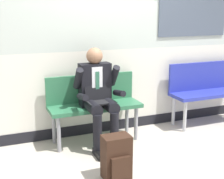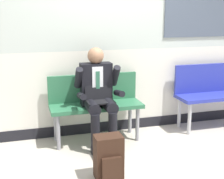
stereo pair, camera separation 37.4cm
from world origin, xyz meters
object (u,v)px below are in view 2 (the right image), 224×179
at_px(bench_with_person, 95,101).
at_px(person_seated, 98,94).
at_px(backpack, 109,158).
at_px(bench_empty, 215,90).

distance_m(bench_with_person, person_seated, 0.24).
bearing_deg(backpack, bench_empty, 28.76).
bearing_deg(person_seated, bench_empty, 6.24).
bearing_deg(person_seated, bench_with_person, 90.00).
height_order(bench_with_person, bench_empty, bench_empty).
relative_size(person_seated, backpack, 2.68).
distance_m(person_seated, backpack, 0.98).
xyz_separation_m(bench_with_person, bench_empty, (1.84, 0.01, 0.02)).
xyz_separation_m(bench_empty, backpack, (-1.95, -1.07, -0.33)).
bearing_deg(backpack, bench_with_person, 84.11).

